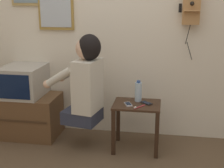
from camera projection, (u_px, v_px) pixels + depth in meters
name	position (u px, v px, depth m)	size (l,w,h in m)	color
wall_back	(112.00, 26.00, 3.51)	(6.80, 0.05, 2.55)	silver
side_table	(137.00, 115.00, 3.28)	(0.49, 0.39, 0.51)	#382316
person	(85.00, 80.00, 3.22)	(0.62, 0.46, 0.94)	#2D3347
tv_stand	(27.00, 115.00, 3.67)	(0.75, 0.49, 0.49)	brown
television	(24.00, 81.00, 3.57)	(0.45, 0.53, 0.35)	#ADA89E
wall_phone_antique	(191.00, 6.00, 3.24)	(0.22, 0.19, 0.79)	#AD7A47
wall_mirror	(55.00, 1.00, 3.50)	(0.41, 0.03, 0.63)	olive
cell_phone_held	(128.00, 104.00, 3.21)	(0.10, 0.14, 0.01)	silver
cell_phone_spare	(146.00, 103.00, 3.25)	(0.13, 0.13, 0.01)	black
water_bottle	(138.00, 92.00, 3.30)	(0.07, 0.07, 0.23)	#ADC6DB
toothbrush	(139.00, 107.00, 3.13)	(0.10, 0.13, 0.02)	#D83F4C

